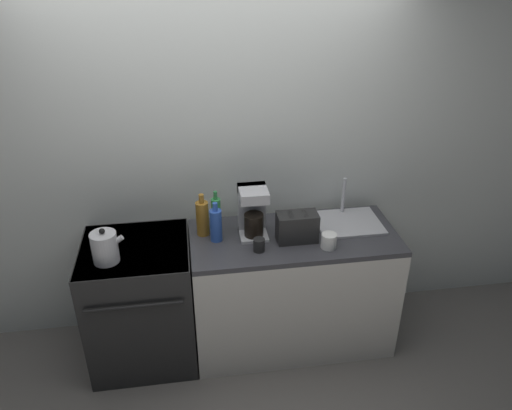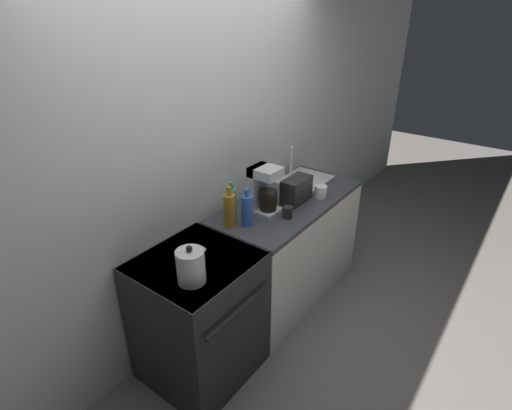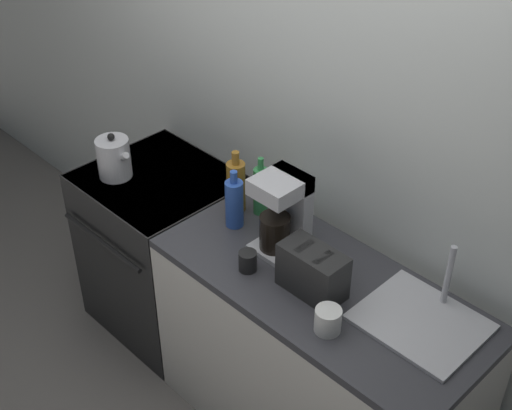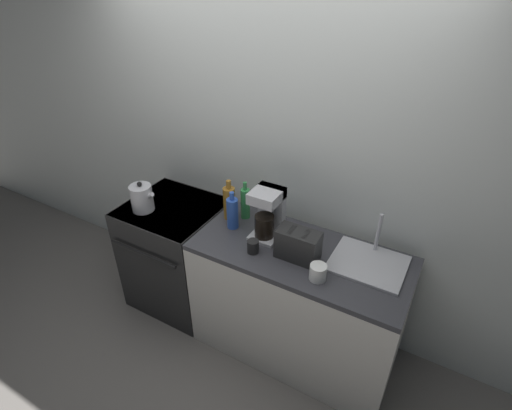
{
  "view_description": "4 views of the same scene",
  "coord_description": "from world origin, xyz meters",
  "px_view_note": "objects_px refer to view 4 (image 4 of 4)",
  "views": [
    {
      "loc": [
        -0.18,
        -2.46,
        2.68
      ],
      "look_at": [
        0.25,
        0.41,
        1.11
      ],
      "focal_mm": 35.0,
      "sensor_mm": 36.0,
      "label": 1
    },
    {
      "loc": [
        -1.95,
        -1.17,
        2.3
      ],
      "look_at": [
        0.08,
        0.33,
        1.02
      ],
      "focal_mm": 28.0,
      "sensor_mm": 36.0,
      "label": 2
    },
    {
      "loc": [
        1.82,
        -1.35,
        2.79
      ],
      "look_at": [
        0.07,
        0.38,
        1.04
      ],
      "focal_mm": 50.0,
      "sensor_mm": 36.0,
      "label": 3
    },
    {
      "loc": [
        1.23,
        -1.54,
        2.51
      ],
      "look_at": [
        0.14,
        0.37,
        1.11
      ],
      "focal_mm": 28.0,
      "sensor_mm": 36.0,
      "label": 4
    }
  ],
  "objects_px": {
    "toaster": "(298,245)",
    "bottle_blue": "(232,213)",
    "kettle": "(142,198)",
    "cup_black": "(253,246)",
    "cup_white": "(318,272)",
    "coffee_maker": "(268,212)",
    "stove": "(178,253)",
    "bottle_green": "(245,203)",
    "bottle_amber": "(229,202)"
  },
  "relations": [
    {
      "from": "coffee_maker",
      "to": "bottle_green",
      "type": "relative_size",
      "value": 1.23
    },
    {
      "from": "cup_black",
      "to": "cup_white",
      "type": "height_order",
      "value": "cup_white"
    },
    {
      "from": "toaster",
      "to": "cup_black",
      "type": "distance_m",
      "value": 0.29
    },
    {
      "from": "stove",
      "to": "cup_black",
      "type": "relative_size",
      "value": 10.49
    },
    {
      "from": "coffee_maker",
      "to": "cup_black",
      "type": "height_order",
      "value": "coffee_maker"
    },
    {
      "from": "stove",
      "to": "cup_white",
      "type": "distance_m",
      "value": 1.35
    },
    {
      "from": "bottle_amber",
      "to": "cup_white",
      "type": "xyz_separation_m",
      "value": [
        0.79,
        -0.29,
        -0.08
      ]
    },
    {
      "from": "kettle",
      "to": "bottle_green",
      "type": "xyz_separation_m",
      "value": [
        0.7,
        0.29,
        0.02
      ]
    },
    {
      "from": "stove",
      "to": "kettle",
      "type": "distance_m",
      "value": 0.58
    },
    {
      "from": "kettle",
      "to": "cup_white",
      "type": "distance_m",
      "value": 1.4
    },
    {
      "from": "stove",
      "to": "kettle",
      "type": "relative_size",
      "value": 3.88
    },
    {
      "from": "stove",
      "to": "bottle_blue",
      "type": "relative_size",
      "value": 3.28
    },
    {
      "from": "bottle_blue",
      "to": "cup_white",
      "type": "height_order",
      "value": "bottle_blue"
    },
    {
      "from": "toaster",
      "to": "bottle_green",
      "type": "height_order",
      "value": "bottle_green"
    },
    {
      "from": "coffee_maker",
      "to": "bottle_blue",
      "type": "relative_size",
      "value": 1.26
    },
    {
      "from": "cup_black",
      "to": "cup_white",
      "type": "relative_size",
      "value": 0.87
    },
    {
      "from": "bottle_amber",
      "to": "bottle_green",
      "type": "bearing_deg",
      "value": 31.72
    },
    {
      "from": "bottle_blue",
      "to": "cup_white",
      "type": "distance_m",
      "value": 0.74
    },
    {
      "from": "toaster",
      "to": "bottle_blue",
      "type": "xyz_separation_m",
      "value": [
        -0.52,
        0.08,
        0.02
      ]
    },
    {
      "from": "bottle_green",
      "to": "stove",
      "type": "bearing_deg",
      "value": -164.01
    },
    {
      "from": "bottle_green",
      "to": "cup_black",
      "type": "relative_size",
      "value": 3.28
    },
    {
      "from": "toaster",
      "to": "cup_white",
      "type": "bearing_deg",
      "value": -32.88
    },
    {
      "from": "bottle_green",
      "to": "cup_black",
      "type": "bearing_deg",
      "value": -52.19
    },
    {
      "from": "toaster",
      "to": "bottle_green",
      "type": "xyz_separation_m",
      "value": [
        -0.51,
        0.23,
        0.02
      ]
    },
    {
      "from": "stove",
      "to": "coffee_maker",
      "type": "relative_size",
      "value": 2.6
    },
    {
      "from": "coffee_maker",
      "to": "bottle_blue",
      "type": "bearing_deg",
      "value": -170.11
    },
    {
      "from": "bottle_green",
      "to": "cup_white",
      "type": "distance_m",
      "value": 0.78
    },
    {
      "from": "stove",
      "to": "bottle_green",
      "type": "height_order",
      "value": "bottle_green"
    },
    {
      "from": "bottle_green",
      "to": "kettle",
      "type": "bearing_deg",
      "value": -157.72
    },
    {
      "from": "kettle",
      "to": "cup_white",
      "type": "height_order",
      "value": "kettle"
    },
    {
      "from": "stove",
      "to": "bottle_green",
      "type": "bearing_deg",
      "value": 15.99
    },
    {
      "from": "toaster",
      "to": "bottle_amber",
      "type": "height_order",
      "value": "bottle_amber"
    },
    {
      "from": "stove",
      "to": "bottle_blue",
      "type": "bearing_deg",
      "value": 1.18
    },
    {
      "from": "coffee_maker",
      "to": "bottle_amber",
      "type": "relative_size",
      "value": 1.17
    },
    {
      "from": "kettle",
      "to": "toaster",
      "type": "bearing_deg",
      "value": 2.93
    },
    {
      "from": "coffee_maker",
      "to": "bottle_green",
      "type": "xyz_separation_m",
      "value": [
        -0.24,
        0.1,
        -0.06
      ]
    },
    {
      "from": "stove",
      "to": "cup_white",
      "type": "bearing_deg",
      "value": -8.54
    },
    {
      "from": "bottle_blue",
      "to": "cup_white",
      "type": "relative_size",
      "value": 2.78
    },
    {
      "from": "stove",
      "to": "bottle_amber",
      "type": "bearing_deg",
      "value": 12.25
    },
    {
      "from": "stove",
      "to": "coffee_maker",
      "type": "bearing_deg",
      "value": 3.96
    },
    {
      "from": "kettle",
      "to": "bottle_amber",
      "type": "relative_size",
      "value": 0.78
    },
    {
      "from": "kettle",
      "to": "cup_black",
      "type": "xyz_separation_m",
      "value": [
        0.95,
        -0.03,
        -0.06
      ]
    },
    {
      "from": "bottle_blue",
      "to": "bottle_green",
      "type": "distance_m",
      "value": 0.15
    },
    {
      "from": "toaster",
      "to": "coffee_maker",
      "type": "height_order",
      "value": "coffee_maker"
    },
    {
      "from": "bottle_blue",
      "to": "bottle_amber",
      "type": "xyz_separation_m",
      "value": [
        -0.08,
        0.09,
        0.01
      ]
    },
    {
      "from": "stove",
      "to": "toaster",
      "type": "xyz_separation_m",
      "value": [
        1.06,
        -0.07,
        0.54
      ]
    },
    {
      "from": "bottle_amber",
      "to": "coffee_maker",
      "type": "bearing_deg",
      "value": -7.61
    },
    {
      "from": "kettle",
      "to": "stove",
      "type": "bearing_deg",
      "value": 40.43
    },
    {
      "from": "cup_white",
      "to": "toaster",
      "type": "bearing_deg",
      "value": 147.12
    },
    {
      "from": "cup_white",
      "to": "bottle_blue",
      "type": "bearing_deg",
      "value": 164.37
    }
  ]
}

